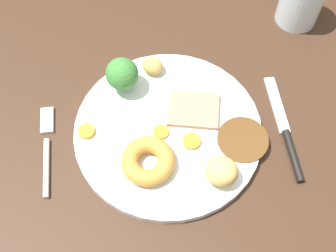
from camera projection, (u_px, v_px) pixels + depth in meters
dining_table at (182, 122)px, 73.88cm from camera, size 120.00×84.00×3.60cm
dinner_plate at (168, 131)px, 70.24cm from camera, size 28.98×28.98×1.40cm
gravy_pool at (243, 140)px, 68.59cm from camera, size 7.82×7.82×0.30cm
meat_slice_main at (193, 108)px, 71.05cm from camera, size 9.11×8.03×0.80cm
yorkshire_pudding at (148, 161)px, 65.62cm from camera, size 7.91×7.91×2.55cm
roast_potato_left at (152, 66)px, 73.79cm from camera, size 4.56×4.45×2.72cm
roast_potato_right at (222, 171)px, 63.99cm from camera, size 6.06×5.87×4.08cm
carrot_coin_front at (86, 131)px, 69.08cm from camera, size 2.53×2.53×0.64cm
carrot_coin_back at (192, 141)px, 68.28cm from camera, size 2.73×2.73×0.61cm
carrot_coin_side at (161, 132)px, 69.12cm from camera, size 2.44×2.44×0.48cm
broccoli_floret at (122, 74)px, 70.43cm from camera, size 5.18×5.18×6.12cm
fork at (47, 147)px, 69.23cm from camera, size 2.11×15.28×0.90cm
knife at (287, 137)px, 70.06cm from camera, size 1.71×18.50×1.20cm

